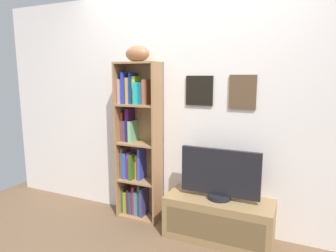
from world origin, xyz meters
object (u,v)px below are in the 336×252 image
Objects in this scene: football at (137,54)px; tv_stand at (218,219)px; television at (220,175)px; bookshelf at (137,145)px.

football is 1.83m from tv_stand.
television is (0.00, 0.00, 0.44)m from tv_stand.
bookshelf is 6.21× the size of football.
bookshelf is at bearing 173.28° from television.
tv_stand is (0.96, -0.11, -0.61)m from bookshelf.
bookshelf reaches higher than television.
television is (0.96, -0.11, -0.17)m from bookshelf.
bookshelf is at bearing 173.21° from tv_stand.
television is at bearing -5.32° from football.
football reaches higher than bookshelf.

